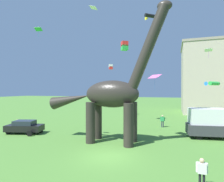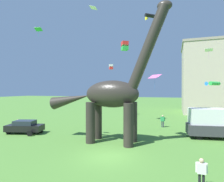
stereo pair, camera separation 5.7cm
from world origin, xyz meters
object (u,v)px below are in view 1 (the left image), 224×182
parked_box_truck (214,123)px  kite_trailing (155,76)px  kite_drifting (93,8)px  kite_near_high (125,46)px  person_near_flyer (162,120)px  kite_high_left (38,29)px  kite_mid_center (111,67)px  person_vendor_side (223,124)px  person_watching_child (17,122)px  kite_far_left (208,50)px  person_far_spectator (202,170)px  kite_apex (150,16)px  kite_far_right (213,83)px  parked_sedan_left (25,127)px  dinosaur_sculpture (111,94)px

parked_box_truck → kite_trailing: size_ratio=3.57×
kite_drifting → kite_near_high: kite_near_high is taller
person_near_flyer → kite_trailing: 8.92m
kite_high_left → kite_mid_center: kite_high_left is taller
kite_mid_center → kite_trailing: bearing=-55.5°
person_vendor_side → kite_near_high: 17.31m
person_watching_child → kite_far_left: size_ratio=0.85×
person_far_spectator → kite_apex: size_ratio=0.85×
kite_far_left → kite_high_left: bearing=-139.2°
kite_trailing → kite_drifting: (-4.57, -5.36, 5.59)m
parked_box_truck → person_vendor_side: size_ratio=3.73×
person_far_spectator → kite_high_left: size_ratio=1.73×
person_near_flyer → kite_apex: 14.76m
parked_box_truck → kite_mid_center: (-15.76, 11.73, 8.01)m
person_vendor_side → kite_near_high: kite_near_high is taller
person_vendor_side → kite_high_left: 23.80m
person_watching_child → kite_far_right: size_ratio=0.46×
person_far_spectator → kite_high_left: bearing=-166.0°
parked_box_truck → kite_high_left: kite_high_left is taller
kite_far_right → kite_high_left: kite_high_left is taller
parked_box_truck → person_watching_child: parked_box_truck is taller
kite_apex → kite_high_left: bearing=-127.3°
person_watching_child → person_far_spectator: (22.12, -9.45, 0.29)m
parked_sedan_left → kite_apex: (13.60, 9.25, 14.87)m
parked_box_truck → kite_far_left: size_ratio=4.47×
kite_drifting → kite_near_high: size_ratio=0.60×
kite_drifting → kite_apex: kite_apex is taller
person_watching_child → person_near_flyer: 20.22m
person_near_flyer → kite_drifting: bearing=121.9°
kite_trailing → kite_high_left: kite_high_left is taller
kite_apex → kite_near_high: (-4.07, 1.30, -3.59)m
person_watching_child → person_vendor_side: bearing=-149.5°
parked_box_truck → kite_near_high: bearing=143.8°
person_far_spectator → kite_mid_center: (-13.16, 23.31, 8.69)m
person_watching_child → kite_high_left: (8.17, -5.37, 10.42)m
kite_far_right → kite_near_high: kite_near_high is taller
kite_apex → person_vendor_side: bearing=-3.7°
kite_far_left → kite_apex: 9.64m
kite_apex → kite_near_high: 5.58m
kite_far_right → dinosaur_sculpture: bearing=-124.5°
parked_sedan_left → kite_high_left: bearing=-48.0°
kite_far_right → kite_far_left: bearing=-105.2°
dinosaur_sculpture → parked_box_truck: 11.54m
person_watching_child → kite_drifting: bearing=175.4°
dinosaur_sculpture → person_watching_child: 15.57m
kite_far_right → person_far_spectator: bearing=-100.8°
kite_near_high → person_vendor_side: bearing=-8.2°
kite_trailing → kite_near_high: size_ratio=1.21×
kite_trailing → kite_high_left: bearing=-154.7°
kite_near_high → kite_high_left: bearing=-110.9°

